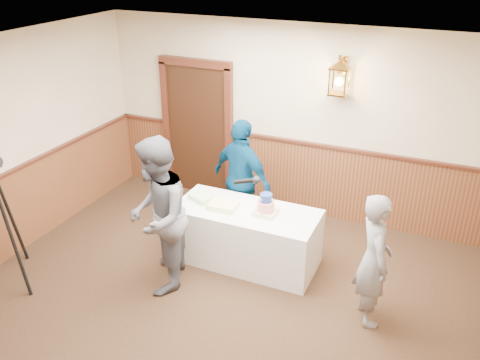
# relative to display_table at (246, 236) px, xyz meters

# --- Properties ---
(room_shell) EXTENTS (6.02, 7.02, 2.81)m
(room_shell) POSITION_rel_display_table_xyz_m (0.04, -1.45, 1.15)
(room_shell) COLOR #C9B397
(room_shell) RESTS_ON ground
(display_table) EXTENTS (1.80, 0.80, 0.75)m
(display_table) POSITION_rel_display_table_xyz_m (0.00, 0.00, 0.00)
(display_table) COLOR white
(display_table) RESTS_ON ground
(tiered_cake) EXTENTS (0.27, 0.27, 0.27)m
(tiered_cake) POSITION_rel_display_table_xyz_m (0.25, 0.00, 0.48)
(tiered_cake) COLOR beige
(tiered_cake) RESTS_ON display_table
(sheet_cake_yellow) EXTENTS (0.36, 0.28, 0.07)m
(sheet_cake_yellow) POSITION_rel_display_table_xyz_m (-0.29, -0.08, 0.41)
(sheet_cake_yellow) COLOR #FCFF98
(sheet_cake_yellow) RESTS_ON display_table
(sheet_cake_green) EXTENTS (0.37, 0.34, 0.07)m
(sheet_cake_green) POSITION_rel_display_table_xyz_m (-0.63, 0.02, 0.41)
(sheet_cake_green) COLOR #A8E9A4
(sheet_cake_green) RESTS_ON display_table
(interviewer) EXTENTS (1.64, 1.11, 1.88)m
(interviewer) POSITION_rel_display_table_xyz_m (-0.73, -0.87, 0.56)
(interviewer) COLOR #5B5C65
(interviewer) RESTS_ON ground
(baker) EXTENTS (0.57, 0.66, 1.52)m
(baker) POSITION_rel_display_table_xyz_m (1.65, -0.47, 0.38)
(baker) COLOR gray
(baker) RESTS_ON ground
(assistant_p) EXTENTS (1.07, 0.73, 1.69)m
(assistant_p) POSITION_rel_display_table_xyz_m (-0.33, 0.61, 0.47)
(assistant_p) COLOR navy
(assistant_p) RESTS_ON ground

